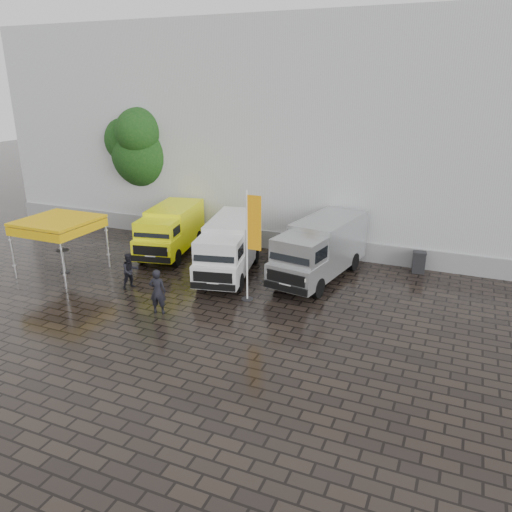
# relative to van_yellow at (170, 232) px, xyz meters

# --- Properties ---
(ground) EXTENTS (120.00, 120.00, 0.00)m
(ground) POSITION_rel_van_yellow_xyz_m (6.56, -5.03, -1.24)
(ground) COLOR black
(ground) RESTS_ON ground
(exhibition_hall) EXTENTS (44.00, 16.00, 12.00)m
(exhibition_hall) POSITION_rel_van_yellow_xyz_m (8.56, 10.97, 4.76)
(exhibition_hall) COLOR silver
(exhibition_hall) RESTS_ON ground
(hall_plinth) EXTENTS (44.00, 0.15, 1.00)m
(hall_plinth) POSITION_rel_van_yellow_xyz_m (8.56, 2.92, -0.74)
(hall_plinth) COLOR gray
(hall_plinth) RESTS_ON ground
(van_yellow) EXTENTS (3.08, 5.69, 2.49)m
(van_yellow) POSITION_rel_van_yellow_xyz_m (0.00, 0.00, 0.00)
(van_yellow) COLOR #F3F80D
(van_yellow) RESTS_ON ground
(van_white) EXTENTS (3.24, 6.29, 2.60)m
(van_white) POSITION_rel_van_yellow_xyz_m (4.24, -1.51, 0.06)
(van_white) COLOR silver
(van_white) RESTS_ON ground
(van_silver) EXTENTS (3.14, 6.59, 2.74)m
(van_silver) POSITION_rel_van_yellow_xyz_m (8.33, -0.33, 0.13)
(van_silver) COLOR #A6A8AA
(van_silver) RESTS_ON ground
(canopy_tent) EXTENTS (3.23, 3.23, 2.69)m
(canopy_tent) POSITION_rel_van_yellow_xyz_m (-3.30, -4.51, 1.28)
(canopy_tent) COLOR silver
(canopy_tent) RESTS_ON ground
(flagpole) EXTENTS (0.88, 0.50, 4.74)m
(flagpole) POSITION_rel_van_yellow_xyz_m (6.40, -3.88, 1.38)
(flagpole) COLOR black
(flagpole) RESTS_ON ground
(tree) EXTENTS (4.30, 4.32, 7.72)m
(tree) POSITION_rel_van_yellow_xyz_m (-4.08, 4.18, 3.71)
(tree) COLOR black
(tree) RESTS_ON ground
(cocktail_table) EXTENTS (0.60, 0.60, 1.15)m
(cocktail_table) POSITION_rel_van_yellow_xyz_m (-3.26, -4.45, -0.67)
(cocktail_table) COLOR black
(cocktail_table) RESTS_ON ground
(wheelie_bin) EXTENTS (0.70, 0.70, 1.04)m
(wheelie_bin) POSITION_rel_van_yellow_xyz_m (12.56, 2.38, -0.72)
(wheelie_bin) COLOR black
(wheelie_bin) RESTS_ON ground
(person_front) EXTENTS (0.77, 0.60, 1.86)m
(person_front) POSITION_rel_van_yellow_xyz_m (3.49, -6.47, -0.31)
(person_front) COLOR black
(person_front) RESTS_ON ground
(person_tent) EXTENTS (0.93, 0.99, 1.63)m
(person_tent) POSITION_rel_van_yellow_xyz_m (0.91, -4.78, -0.43)
(person_tent) COLOR black
(person_tent) RESTS_ON ground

